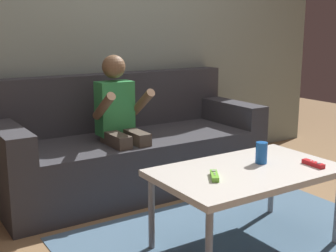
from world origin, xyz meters
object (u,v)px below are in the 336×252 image
(game_remote_lime_center, at_px, (214,176))
(soda_can, at_px, (261,153))
(game_remote_red_near_edge, at_px, (313,164))
(person_seated_on_couch, at_px, (121,120))
(couch, at_px, (130,149))
(coffee_table, at_px, (247,175))

(game_remote_lime_center, height_order, soda_can, soda_can)
(game_remote_red_near_edge, distance_m, soda_can, 0.29)
(person_seated_on_couch, xyz_separation_m, soda_can, (0.38, -1.00, -0.06))
(person_seated_on_couch, bearing_deg, soda_can, -69.12)
(game_remote_red_near_edge, bearing_deg, soda_can, 136.97)
(couch, height_order, game_remote_red_near_edge, couch)
(person_seated_on_couch, height_order, soda_can, person_seated_on_couch)
(game_remote_lime_center, xyz_separation_m, soda_can, (0.39, 0.06, 0.05))
(person_seated_on_couch, relative_size, game_remote_lime_center, 7.47)
(coffee_table, bearing_deg, soda_can, 15.10)
(coffee_table, height_order, game_remote_red_near_edge, game_remote_red_near_edge)
(game_remote_red_near_edge, relative_size, game_remote_lime_center, 1.03)
(coffee_table, bearing_deg, game_remote_red_near_edge, -24.71)
(game_remote_red_near_edge, bearing_deg, game_remote_lime_center, 167.26)
(soda_can, bearing_deg, game_remote_lime_center, -171.06)
(couch, bearing_deg, soda_can, -79.56)
(game_remote_lime_center, relative_size, soda_can, 1.12)
(game_remote_lime_center, bearing_deg, coffee_table, 5.50)
(game_remote_red_near_edge, xyz_separation_m, soda_can, (-0.21, 0.19, 0.05))
(coffee_table, relative_size, soda_can, 8.37)
(couch, xyz_separation_m, soda_can, (0.22, -1.18, 0.22))
(soda_can, bearing_deg, person_seated_on_couch, 110.88)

